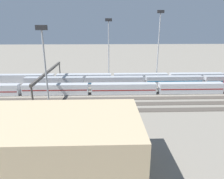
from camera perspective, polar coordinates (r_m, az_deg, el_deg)
name	(u,v)px	position (r m, az deg, el deg)	size (l,w,h in m)	color
ground_plane	(134,94)	(73.47, 6.10, -1.19)	(400.00, 400.00, 0.00)	gray
track_bed_0	(129,82)	(87.66, 4.80, 2.01)	(140.00, 2.80, 0.12)	#4C443D
track_bed_1	(130,86)	(82.89, 5.18, 1.08)	(140.00, 2.80, 0.12)	#4C443D
track_bed_2	(132,89)	(78.15, 5.62, 0.03)	(140.00, 2.80, 0.12)	#3D3833
track_bed_3	(134,94)	(73.45, 6.10, -1.15)	(140.00, 2.80, 0.12)	#4C443D
track_bed_4	(136,98)	(68.78, 6.66, -2.49)	(140.00, 2.80, 0.12)	#4C443D
track_bed_5	(138,104)	(64.17, 7.29, -4.02)	(140.00, 2.80, 0.12)	#4C443D
track_bed_6	(140,110)	(59.62, 8.03, -5.79)	(140.00, 2.80, 0.12)	#4C443D
train_on_track_0	(141,78)	(87.87, 8.06, 3.26)	(119.80, 3.00, 3.80)	silver
train_on_track_1	(144,81)	(83.23, 9.07, 2.39)	(95.60, 3.06, 3.80)	#B7BABF
train_on_track_3	(118,88)	(72.27, 1.63, 0.30)	(114.80, 3.06, 4.40)	maroon
light_mast_0	(159,38)	(89.93, 13.09, 14.00)	(2.80, 0.70, 29.46)	#9EA0A5
light_mast_1	(45,59)	(54.38, -18.47, 8.07)	(2.80, 0.70, 23.67)	#9EA0A5
light_mast_2	(109,42)	(87.48, -0.95, 13.22)	(2.80, 0.70, 26.31)	#9EA0A5
signal_gantry	(49,74)	(73.38, -17.44, 4.28)	(0.70, 35.00, 8.80)	#4C4742
maintenance_shed	(13,147)	(37.17, -26.04, -14.30)	(40.57, 15.55, 10.08)	tan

